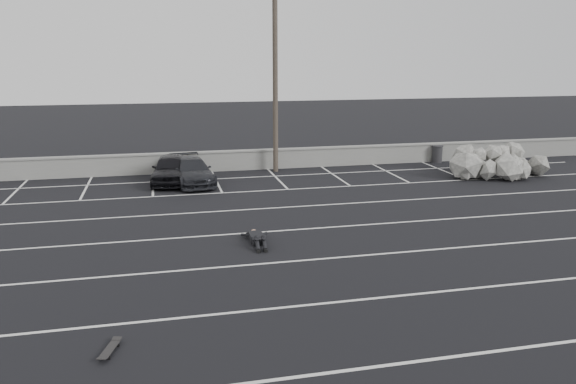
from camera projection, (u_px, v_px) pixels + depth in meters
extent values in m
plane|color=black|center=(324.00, 259.00, 16.78)|extent=(120.00, 120.00, 0.00)
cube|color=gray|center=(249.00, 160.00, 29.91)|extent=(50.00, 0.35, 1.00)
cube|color=gray|center=(249.00, 151.00, 29.79)|extent=(50.00, 0.45, 0.08)
cube|color=silver|center=(410.00, 362.00, 11.10)|extent=(36.00, 0.10, 0.01)
cube|color=silver|center=(358.00, 300.00, 13.94)|extent=(36.00, 0.10, 0.01)
cube|color=silver|center=(324.00, 259.00, 16.78)|extent=(36.00, 0.10, 0.01)
cube|color=silver|center=(299.00, 229.00, 19.62)|extent=(36.00, 0.10, 0.01)
cube|color=silver|center=(281.00, 208.00, 22.46)|extent=(36.00, 0.10, 0.01)
cube|color=silver|center=(267.00, 191.00, 25.30)|extent=(36.00, 0.10, 0.01)
cube|color=silver|center=(255.00, 177.00, 28.14)|extent=(36.00, 0.10, 0.01)
cube|color=silver|center=(16.00, 191.00, 25.24)|extent=(0.10, 5.00, 0.01)
cube|color=silver|center=(86.00, 187.00, 25.90)|extent=(0.10, 5.00, 0.01)
cube|color=silver|center=(153.00, 184.00, 26.56)|extent=(0.10, 5.00, 0.01)
cube|color=silver|center=(216.00, 181.00, 27.22)|extent=(0.10, 5.00, 0.01)
cube|color=silver|center=(277.00, 178.00, 27.88)|extent=(0.10, 5.00, 0.01)
cube|color=silver|center=(334.00, 175.00, 28.54)|extent=(0.10, 5.00, 0.01)
cube|color=silver|center=(389.00, 173.00, 29.20)|extent=(0.10, 5.00, 0.01)
cube|color=silver|center=(442.00, 170.00, 29.86)|extent=(0.10, 5.00, 0.01)
cube|color=silver|center=(492.00, 168.00, 30.52)|extent=(0.10, 5.00, 0.01)
imported|color=black|center=(171.00, 169.00, 26.70)|extent=(2.11, 4.19, 1.37)
imported|color=black|center=(192.00, 171.00, 26.56)|extent=(2.26, 4.38, 1.22)
cylinder|color=#4C4238|center=(275.00, 76.00, 28.40)|extent=(0.26, 0.26, 9.84)
cylinder|color=#29292C|center=(437.00, 154.00, 31.91)|extent=(0.61, 0.61, 0.93)
cylinder|color=#29292C|center=(438.00, 146.00, 31.80)|extent=(0.68, 0.68, 0.05)
cube|color=black|center=(110.00, 349.00, 11.45)|extent=(0.41, 0.78, 0.02)
cube|color=#29292C|center=(114.00, 344.00, 11.70)|extent=(0.16, 0.09, 0.04)
cube|color=#29292C|center=(105.00, 357.00, 11.21)|extent=(0.16, 0.09, 0.04)
cylinder|color=black|center=(110.00, 345.00, 11.71)|extent=(0.04, 0.06, 0.05)
cylinder|color=black|center=(119.00, 345.00, 11.70)|extent=(0.04, 0.06, 0.05)
cylinder|color=black|center=(101.00, 358.00, 11.22)|extent=(0.04, 0.06, 0.05)
cylinder|color=black|center=(110.00, 358.00, 11.21)|extent=(0.04, 0.06, 0.05)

